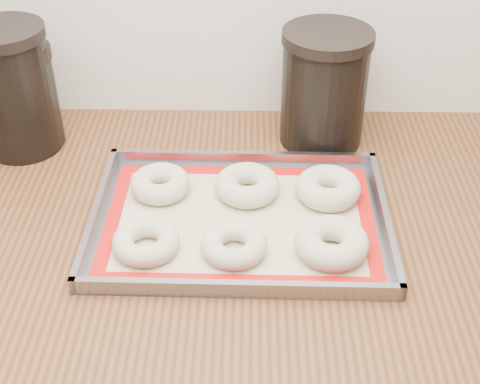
{
  "coord_description": "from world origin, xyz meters",
  "views": [
    {
      "loc": [
        0.17,
        0.84,
        1.56
      ],
      "look_at": [
        0.15,
        1.65,
        0.96
      ],
      "focal_mm": 50.0,
      "sensor_mm": 36.0,
      "label": 1
    }
  ],
  "objects_px": {
    "baking_tray": "(240,219)",
    "canister_right": "(324,88)",
    "bagel_front_left": "(146,242)",
    "bagel_back_mid": "(247,185)",
    "bagel_front_mid": "(234,245)",
    "bagel_back_left": "(160,184)",
    "canister_left": "(14,89)",
    "bagel_front_right": "(332,243)",
    "bagel_back_right": "(328,188)",
    "canister_mid": "(25,97)"
  },
  "relations": [
    {
      "from": "bagel_front_mid",
      "to": "canister_right",
      "type": "relative_size",
      "value": 0.46
    },
    {
      "from": "bagel_front_right",
      "to": "bagel_back_mid",
      "type": "height_order",
      "value": "bagel_front_right"
    },
    {
      "from": "bagel_front_right",
      "to": "canister_left",
      "type": "distance_m",
      "value": 0.61
    },
    {
      "from": "bagel_back_mid",
      "to": "canister_mid",
      "type": "height_order",
      "value": "canister_mid"
    },
    {
      "from": "bagel_back_left",
      "to": "canister_left",
      "type": "xyz_separation_m",
      "value": [
        -0.26,
        0.15,
        0.09
      ]
    },
    {
      "from": "baking_tray",
      "to": "canister_left",
      "type": "relative_size",
      "value": 2.03
    },
    {
      "from": "bagel_back_left",
      "to": "bagel_back_right",
      "type": "bearing_deg",
      "value": -2.06
    },
    {
      "from": "bagel_front_mid",
      "to": "bagel_back_left",
      "type": "xyz_separation_m",
      "value": [
        -0.12,
        0.15,
        0.0
      ]
    },
    {
      "from": "baking_tray",
      "to": "bagel_front_right",
      "type": "distance_m",
      "value": 0.15
    },
    {
      "from": "bagel_front_left",
      "to": "bagel_front_right",
      "type": "height_order",
      "value": "bagel_front_right"
    },
    {
      "from": "bagel_back_mid",
      "to": "canister_mid",
      "type": "xyz_separation_m",
      "value": [
        -0.4,
        0.16,
        0.07
      ]
    },
    {
      "from": "canister_left",
      "to": "canister_right",
      "type": "height_order",
      "value": "canister_left"
    },
    {
      "from": "bagel_front_mid",
      "to": "bagel_front_right",
      "type": "height_order",
      "value": "bagel_front_right"
    },
    {
      "from": "bagel_front_left",
      "to": "canister_mid",
      "type": "xyz_separation_m",
      "value": [
        -0.25,
        0.3,
        0.07
      ]
    },
    {
      "from": "bagel_front_left",
      "to": "bagel_back_left",
      "type": "xyz_separation_m",
      "value": [
        0.01,
        0.14,
        0.0
      ]
    },
    {
      "from": "bagel_back_left",
      "to": "bagel_back_mid",
      "type": "xyz_separation_m",
      "value": [
        0.14,
        -0.0,
        0.0
      ]
    },
    {
      "from": "bagel_front_left",
      "to": "canister_right",
      "type": "distance_m",
      "value": 0.44
    },
    {
      "from": "canister_right",
      "to": "baking_tray",
      "type": "bearing_deg",
      "value": -120.18
    },
    {
      "from": "canister_left",
      "to": "bagel_front_mid",
      "type": "bearing_deg",
      "value": -37.03
    },
    {
      "from": "baking_tray",
      "to": "bagel_front_mid",
      "type": "height_order",
      "value": "bagel_front_mid"
    },
    {
      "from": "canister_right",
      "to": "bagel_front_left",
      "type": "bearing_deg",
      "value": -131.31
    },
    {
      "from": "bagel_back_left",
      "to": "baking_tray",
      "type": "bearing_deg",
      "value": -28.37
    },
    {
      "from": "bagel_front_left",
      "to": "bagel_back_mid",
      "type": "height_order",
      "value": "bagel_back_mid"
    },
    {
      "from": "bagel_front_right",
      "to": "canister_left",
      "type": "bearing_deg",
      "value": 151.28
    },
    {
      "from": "bagel_front_left",
      "to": "baking_tray",
      "type": "bearing_deg",
      "value": 27.62
    },
    {
      "from": "baking_tray",
      "to": "canister_right",
      "type": "distance_m",
      "value": 0.3
    },
    {
      "from": "bagel_front_mid",
      "to": "bagel_front_right",
      "type": "distance_m",
      "value": 0.14
    },
    {
      "from": "canister_mid",
      "to": "canister_right",
      "type": "bearing_deg",
      "value": 2.14
    },
    {
      "from": "canister_mid",
      "to": "canister_right",
      "type": "relative_size",
      "value": 0.88
    },
    {
      "from": "canister_left",
      "to": "bagel_front_left",
      "type": "bearing_deg",
      "value": -48.07
    },
    {
      "from": "bagel_front_mid",
      "to": "bagel_back_mid",
      "type": "xyz_separation_m",
      "value": [
        0.02,
        0.14,
        0.0
      ]
    },
    {
      "from": "canister_mid",
      "to": "canister_right",
      "type": "distance_m",
      "value": 0.53
    },
    {
      "from": "baking_tray",
      "to": "bagel_back_left",
      "type": "xyz_separation_m",
      "value": [
        -0.13,
        0.07,
        0.02
      ]
    },
    {
      "from": "bagel_front_mid",
      "to": "bagel_front_left",
      "type": "bearing_deg",
      "value": 178.01
    },
    {
      "from": "bagel_front_left",
      "to": "canister_left",
      "type": "bearing_deg",
      "value": 131.93
    },
    {
      "from": "bagel_front_left",
      "to": "bagel_back_right",
      "type": "distance_m",
      "value": 0.31
    },
    {
      "from": "bagel_front_left",
      "to": "canister_left",
      "type": "height_order",
      "value": "canister_left"
    },
    {
      "from": "bagel_back_left",
      "to": "bagel_front_left",
      "type": "bearing_deg",
      "value": -92.04
    },
    {
      "from": "canister_left",
      "to": "bagel_back_right",
      "type": "bearing_deg",
      "value": -16.18
    },
    {
      "from": "bagel_front_mid",
      "to": "canister_left",
      "type": "bearing_deg",
      "value": 142.97
    },
    {
      "from": "bagel_front_right",
      "to": "canister_left",
      "type": "xyz_separation_m",
      "value": [
        -0.53,
        0.29,
        0.09
      ]
    },
    {
      "from": "baking_tray",
      "to": "canister_right",
      "type": "height_order",
      "value": "canister_right"
    },
    {
      "from": "bagel_back_left",
      "to": "canister_left",
      "type": "height_order",
      "value": "canister_left"
    },
    {
      "from": "bagel_back_right",
      "to": "canister_mid",
      "type": "xyz_separation_m",
      "value": [
        -0.53,
        0.17,
        0.07
      ]
    },
    {
      "from": "bagel_front_mid",
      "to": "bagel_back_right",
      "type": "height_order",
      "value": "bagel_back_right"
    },
    {
      "from": "bagel_front_mid",
      "to": "bagel_back_mid",
      "type": "relative_size",
      "value": 0.93
    },
    {
      "from": "canister_left",
      "to": "canister_mid",
      "type": "xyz_separation_m",
      "value": [
        0.01,
        0.01,
        -0.02
      ]
    },
    {
      "from": "bagel_front_right",
      "to": "bagel_back_right",
      "type": "xyz_separation_m",
      "value": [
        0.01,
        0.14,
        -0.0
      ]
    },
    {
      "from": "bagel_front_right",
      "to": "bagel_back_right",
      "type": "bearing_deg",
      "value": 87.1
    },
    {
      "from": "bagel_front_left",
      "to": "canister_left",
      "type": "distance_m",
      "value": 0.4
    }
  ]
}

